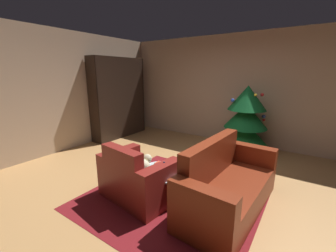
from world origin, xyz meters
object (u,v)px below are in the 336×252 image
object	(u,v)px
bookshelf_unit	(122,99)
coffee_table	(163,173)
decorated_tree	(246,119)
book_stack_on_table	(161,167)
armchair_red	(137,179)
couch_red	(227,186)
bottle_on_table	(164,171)

from	to	relation	value
bookshelf_unit	coffee_table	world-z (taller)	bookshelf_unit
decorated_tree	book_stack_on_table	bearing A→B (deg)	-100.74
armchair_red	couch_red	distance (m)	1.24
couch_red	decorated_tree	size ratio (longest dim) A/B	1.20
coffee_table	decorated_tree	xyz separation A→B (m)	(0.45, 2.54, 0.40)
bookshelf_unit	armchair_red	size ratio (longest dim) A/B	1.91
book_stack_on_table	bottle_on_table	xyz separation A→B (m)	(0.16, -0.15, 0.03)
bottle_on_table	decorated_tree	xyz separation A→B (m)	(0.32, 2.68, 0.27)
armchair_red	bottle_on_table	world-z (taller)	armchair_red
coffee_table	book_stack_on_table	distance (m)	0.10
couch_red	book_stack_on_table	bearing A→B (deg)	-161.35
bookshelf_unit	couch_red	size ratio (longest dim) A/B	1.20
armchair_red	coffee_table	xyz separation A→B (m)	(0.30, 0.21, 0.08)
book_stack_on_table	bottle_on_table	distance (m)	0.22
coffee_table	book_stack_on_table	world-z (taller)	book_stack_on_table
couch_red	coffee_table	world-z (taller)	couch_red
bottle_on_table	couch_red	bearing A→B (deg)	31.90
armchair_red	couch_red	world-z (taller)	couch_red
couch_red	coffee_table	distance (m)	0.88
armchair_red	book_stack_on_table	bearing A→B (deg)	38.94
book_stack_on_table	decorated_tree	size ratio (longest dim) A/B	0.14
couch_red	bottle_on_table	world-z (taller)	couch_red
couch_red	book_stack_on_table	size ratio (longest dim) A/B	8.47
armchair_red	book_stack_on_table	distance (m)	0.38
decorated_tree	armchair_red	bearing A→B (deg)	-105.19
coffee_table	decorated_tree	world-z (taller)	decorated_tree
bookshelf_unit	coffee_table	bearing A→B (deg)	-35.31
bottle_on_table	decorated_tree	bearing A→B (deg)	83.16
couch_red	coffee_table	size ratio (longest dim) A/B	2.61
bookshelf_unit	couch_red	xyz separation A→B (m)	(3.63, -1.69, -0.75)
book_stack_on_table	coffee_table	bearing A→B (deg)	-9.68
book_stack_on_table	bookshelf_unit	bearing A→B (deg)	144.45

